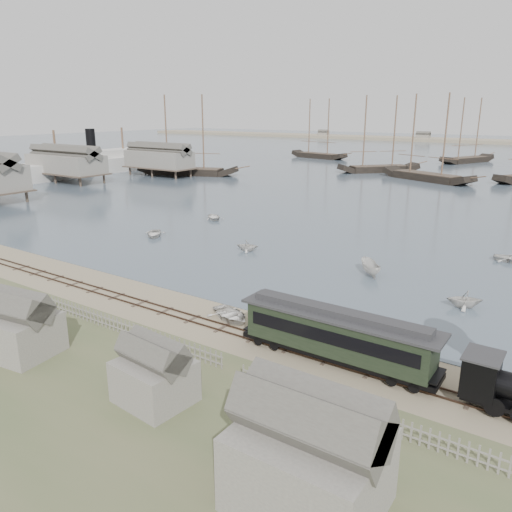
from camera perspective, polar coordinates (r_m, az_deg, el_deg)
The scene contains 22 objects.
ground at distance 39.71m, azimuth -1.00°, elevation -7.60°, with size 600.00×600.00×0.00m, color tan.
rail_track at distance 38.23m, azimuth -2.74°, elevation -8.54°, with size 120.00×1.80×0.16m.
picket_fence_west at distance 39.07m, azimuth -15.00°, elevation -8.61°, with size 19.00×0.10×1.20m, color slate, non-canonical shape.
picket_fence_east at distance 28.65m, azimuth 11.51°, elevation -18.26°, with size 15.00×0.10×1.20m, color slate, non-canonical shape.
shed_left at distance 38.68m, azimuth -25.28°, elevation -9.96°, with size 5.00×4.00×4.10m, color slate, non-canonical shape.
shed_mid at distance 30.50m, azimuth -11.37°, elevation -15.91°, with size 4.00×3.50×3.60m, color slate, non-canonical shape.
shed_right at distance 23.82m, azimuth 5.87°, elevation -26.34°, with size 6.00×5.00×5.10m, color slate, non-canonical shape.
western_wharf at distance 119.99m, azimuth -20.27°, elevation 9.58°, with size 36.00×56.00×8.00m, color slate, non-canonical shape.
passenger_coach at distance 33.36m, azimuth 9.24°, elevation -8.76°, with size 13.54×2.61×3.29m.
beached_dinghy at distance 40.12m, azimuth -2.91°, elevation -6.71°, with size 4.04×2.88×0.84m, color silver.
steamship at distance 139.59m, azimuth -18.26°, elevation 11.30°, with size 52.42×8.74×11.47m, color silver, non-canonical shape.
rowboat_0 at distance 67.22m, azimuth -11.58°, elevation 2.53°, with size 3.85×2.75×0.80m, color silver.
rowboat_1 at distance 58.94m, azimuth -0.99°, elevation 1.22°, with size 2.61×2.25×1.37m, color silver.
rowboat_2 at distance 51.67m, azimuth 12.91°, elevation -1.34°, with size 3.78×1.42×1.46m, color silver.
rowboat_3 at distance 61.57m, azimuth 27.26°, elevation -0.25°, with size 3.81×2.72×0.79m, color silver.
rowboat_4 at distance 45.70m, azimuth 22.73°, elevation -4.54°, with size 2.88×2.49×1.52m, color silver.
rowboat_6 at distance 76.81m, azimuth -4.87°, elevation 4.51°, with size 3.73×2.66×0.77m, color silver.
schooner_0 at distance 130.94m, azimuth -7.97°, elevation 13.53°, with size 25.97×5.99×20.00m, color black, non-canonical shape.
schooner_1 at distance 139.55m, azimuth 14.10°, elevation 13.38°, with size 22.25×5.13×20.00m, color black, non-canonical shape.
schooner_2 at distance 125.66m, azimuth 19.29°, elevation 12.69°, with size 24.13×5.57×20.00m, color black, non-canonical shape.
schooner_6 at distance 177.47m, azimuth 7.27°, elevation 14.25°, with size 21.69×5.01×20.00m, color black, non-canonical shape.
schooner_7 at distance 174.32m, azimuth 23.31°, elevation 13.06°, with size 22.21×5.13×20.00m, color black, non-canonical shape.
Camera 1 is at (20.99, -29.61, 16.11)m, focal length 35.00 mm.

